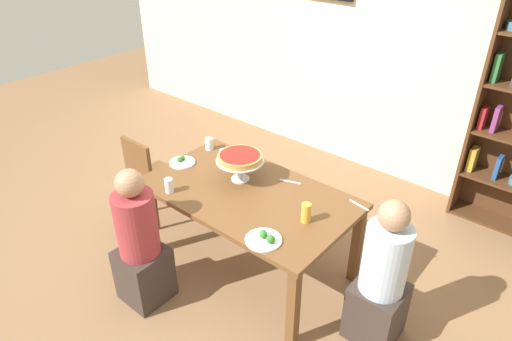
{
  "coord_description": "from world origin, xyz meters",
  "views": [
    {
      "loc": [
        1.95,
        -2.22,
        2.71
      ],
      "look_at": [
        0.0,
        0.1,
        0.89
      ],
      "focal_mm": 32.15,
      "sensor_mm": 36.0,
      "label": 1
    }
  ],
  "objects_px": {
    "water_glass_clear_far": "(224,155)",
    "beer_glass_amber_tall": "(306,213)",
    "cutlery_fork_near": "(290,182)",
    "salad_plate_near_diner": "(264,239)",
    "water_glass_clear_spare": "(209,144)",
    "diner_head_east": "(381,283)",
    "cutlery_knife_near": "(359,205)",
    "dining_table": "(248,201)",
    "water_glass_clear_near": "(169,185)",
    "salad_plate_far_diner": "(182,162)",
    "deep_dish_pizza_stand": "(240,159)",
    "diner_near_left": "(140,247)",
    "chair_head_west": "(150,175)"
  },
  "relations": [
    {
      "from": "water_glass_clear_far",
      "to": "beer_glass_amber_tall",
      "type": "bearing_deg",
      "value": -13.71
    },
    {
      "from": "cutlery_fork_near",
      "to": "salad_plate_near_diner",
      "type": "bearing_deg",
      "value": 94.25
    },
    {
      "from": "water_glass_clear_spare",
      "to": "cutlery_fork_near",
      "type": "bearing_deg",
      "value": 1.51
    },
    {
      "from": "diner_head_east",
      "to": "cutlery_knife_near",
      "type": "height_order",
      "value": "diner_head_east"
    },
    {
      "from": "dining_table",
      "to": "salad_plate_near_diner",
      "type": "relative_size",
      "value": 6.64
    },
    {
      "from": "salad_plate_near_diner",
      "to": "water_glass_clear_near",
      "type": "bearing_deg",
      "value": -179.03
    },
    {
      "from": "salad_plate_far_diner",
      "to": "deep_dish_pizza_stand",
      "type": "bearing_deg",
      "value": 12.42
    },
    {
      "from": "deep_dish_pizza_stand",
      "to": "water_glass_clear_near",
      "type": "xyz_separation_m",
      "value": [
        -0.3,
        -0.49,
        -0.14
      ]
    },
    {
      "from": "diner_head_east",
      "to": "water_glass_clear_near",
      "type": "relative_size",
      "value": 9.99
    },
    {
      "from": "salad_plate_near_diner",
      "to": "salad_plate_far_diner",
      "type": "bearing_deg",
      "value": 163.8
    },
    {
      "from": "dining_table",
      "to": "beer_glass_amber_tall",
      "type": "height_order",
      "value": "beer_glass_amber_tall"
    },
    {
      "from": "dining_table",
      "to": "water_glass_clear_far",
      "type": "xyz_separation_m",
      "value": [
        -0.47,
        0.23,
        0.14
      ]
    },
    {
      "from": "diner_near_left",
      "to": "beer_glass_amber_tall",
      "type": "height_order",
      "value": "diner_near_left"
    },
    {
      "from": "salad_plate_near_diner",
      "to": "beer_glass_amber_tall",
      "type": "bearing_deg",
      "value": 76.11
    },
    {
      "from": "diner_near_left",
      "to": "water_glass_clear_far",
      "type": "xyz_separation_m",
      "value": [
        -0.1,
        1.01,
        0.3
      ]
    },
    {
      "from": "dining_table",
      "to": "water_glass_clear_near",
      "type": "bearing_deg",
      "value": -140.63
    },
    {
      "from": "chair_head_west",
      "to": "deep_dish_pizza_stand",
      "type": "relative_size",
      "value": 2.27
    },
    {
      "from": "diner_head_east",
      "to": "water_glass_clear_near",
      "type": "height_order",
      "value": "diner_head_east"
    },
    {
      "from": "diner_near_left",
      "to": "cutlery_knife_near",
      "type": "distance_m",
      "value": 1.65
    },
    {
      "from": "diner_near_left",
      "to": "salad_plate_far_diner",
      "type": "xyz_separation_m",
      "value": [
        -0.35,
        0.76,
        0.26
      ]
    },
    {
      "from": "diner_near_left",
      "to": "water_glass_clear_far",
      "type": "bearing_deg",
      "value": 5.54
    },
    {
      "from": "chair_head_west",
      "to": "beer_glass_amber_tall",
      "type": "relative_size",
      "value": 5.86
    },
    {
      "from": "diner_near_left",
      "to": "chair_head_west",
      "type": "distance_m",
      "value": 1.04
    },
    {
      "from": "salad_plate_far_diner",
      "to": "diner_head_east",
      "type": "bearing_deg",
      "value": 1.55
    },
    {
      "from": "dining_table",
      "to": "deep_dish_pizza_stand",
      "type": "distance_m",
      "value": 0.34
    },
    {
      "from": "salad_plate_far_diner",
      "to": "water_glass_clear_far",
      "type": "bearing_deg",
      "value": 45.24
    },
    {
      "from": "water_glass_clear_far",
      "to": "water_glass_clear_spare",
      "type": "bearing_deg",
      "value": 163.33
    },
    {
      "from": "chair_head_west",
      "to": "deep_dish_pizza_stand",
      "type": "bearing_deg",
      "value": 10.45
    },
    {
      "from": "diner_near_left",
      "to": "deep_dish_pizza_stand",
      "type": "relative_size",
      "value": 3.01
    },
    {
      "from": "salad_plate_near_diner",
      "to": "water_glass_clear_far",
      "type": "bearing_deg",
      "value": 147.42
    },
    {
      "from": "dining_table",
      "to": "diner_near_left",
      "type": "relative_size",
      "value": 1.43
    },
    {
      "from": "water_glass_clear_near",
      "to": "water_glass_clear_far",
      "type": "bearing_deg",
      "value": 90.49
    },
    {
      "from": "dining_table",
      "to": "diner_head_east",
      "type": "height_order",
      "value": "diner_head_east"
    },
    {
      "from": "water_glass_clear_near",
      "to": "cutlery_knife_near",
      "type": "height_order",
      "value": "water_glass_clear_near"
    },
    {
      "from": "diner_head_east",
      "to": "salad_plate_far_diner",
      "type": "distance_m",
      "value": 1.9
    },
    {
      "from": "cutlery_fork_near",
      "to": "water_glass_clear_spare",
      "type": "bearing_deg",
      "value": -17.66
    },
    {
      "from": "water_glass_clear_spare",
      "to": "cutlery_knife_near",
      "type": "height_order",
      "value": "water_glass_clear_spare"
    },
    {
      "from": "chair_head_west",
      "to": "salad_plate_near_diner",
      "type": "xyz_separation_m",
      "value": [
        1.61,
        -0.29,
        0.27
      ]
    },
    {
      "from": "dining_table",
      "to": "cutlery_knife_near",
      "type": "distance_m",
      "value": 0.85
    },
    {
      "from": "deep_dish_pizza_stand",
      "to": "beer_glass_amber_tall",
      "type": "height_order",
      "value": "deep_dish_pizza_stand"
    },
    {
      "from": "salad_plate_near_diner",
      "to": "water_glass_clear_far",
      "type": "xyz_separation_m",
      "value": [
        -0.94,
        0.6,
        0.04
      ]
    },
    {
      "from": "diner_near_left",
      "to": "water_glass_clear_near",
      "type": "bearing_deg",
      "value": 13.26
    },
    {
      "from": "diner_head_east",
      "to": "salad_plate_near_diner",
      "type": "bearing_deg",
      "value": 30.18
    },
    {
      "from": "diner_head_east",
      "to": "water_glass_clear_far",
      "type": "xyz_separation_m",
      "value": [
        -1.63,
        0.2,
        0.3
      ]
    },
    {
      "from": "water_glass_clear_spare",
      "to": "cutlery_knife_near",
      "type": "xyz_separation_m",
      "value": [
        1.48,
        0.09,
        -0.05
      ]
    },
    {
      "from": "salad_plate_near_diner",
      "to": "salad_plate_far_diner",
      "type": "distance_m",
      "value": 1.25
    },
    {
      "from": "diner_near_left",
      "to": "beer_glass_amber_tall",
      "type": "distance_m",
      "value": 1.25
    },
    {
      "from": "cutlery_fork_near",
      "to": "chair_head_west",
      "type": "bearing_deg",
      "value": -1.75
    },
    {
      "from": "diner_near_left",
      "to": "water_glass_clear_spare",
      "type": "height_order",
      "value": "diner_near_left"
    },
    {
      "from": "dining_table",
      "to": "beer_glass_amber_tall",
      "type": "xyz_separation_m",
      "value": [
        0.55,
        -0.02,
        0.16
      ]
    }
  ]
}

